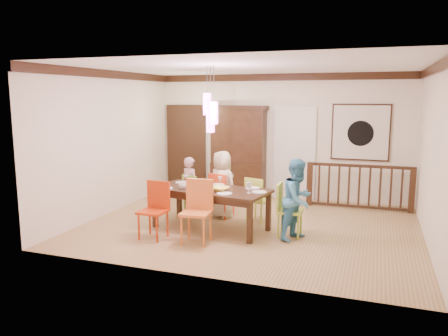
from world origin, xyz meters
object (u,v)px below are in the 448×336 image
(chair_end_right, at_px, (290,206))
(person_far_left, at_px, (190,186))
(dining_table, at_px, (211,193))
(china_hutch, at_px, (238,151))
(person_far_mid, at_px, (222,184))
(chair_far_left, at_px, (195,192))
(balustrade, at_px, (359,186))
(person_end_right, at_px, (298,199))

(chair_end_right, relative_size, person_far_left, 0.78)
(dining_table, xyz_separation_m, china_hutch, (-0.36, 2.75, 0.43))
(china_hutch, bearing_deg, dining_table, -82.62)
(dining_table, height_order, person_far_mid, person_far_mid)
(person_far_mid, bearing_deg, chair_end_right, 173.66)
(dining_table, distance_m, chair_end_right, 1.44)
(china_hutch, distance_m, person_far_left, 2.04)
(chair_far_left, relative_size, balustrade, 0.38)
(dining_table, relative_size, chair_end_right, 2.39)
(person_end_right, bearing_deg, china_hutch, 57.28)
(person_far_left, height_order, person_end_right, person_end_right)
(chair_end_right, bearing_deg, person_far_mid, 62.04)
(chair_end_right, xyz_separation_m, person_end_right, (0.14, -0.11, 0.16))
(person_far_left, bearing_deg, dining_table, 157.88)
(chair_far_left, xyz_separation_m, china_hutch, (0.30, 1.94, 0.61))
(chair_end_right, height_order, china_hutch, china_hutch)
(person_end_right, bearing_deg, person_far_mid, 85.51)
(chair_far_left, height_order, balustrade, balustrade)
(dining_table, bearing_deg, person_far_mid, 104.19)
(chair_far_left, xyz_separation_m, person_far_mid, (0.58, -0.01, 0.19))
(balustrade, height_order, person_far_left, person_far_left)
(china_hutch, relative_size, person_end_right, 1.58)
(chair_far_left, relative_size, chair_end_right, 0.91)
(dining_table, relative_size, china_hutch, 1.01)
(chair_end_right, bearing_deg, balustrade, -25.44)
(balustrade, relative_size, person_far_left, 1.87)
(dining_table, relative_size, person_far_mid, 1.65)
(china_hutch, bearing_deg, chair_far_left, -98.69)
(balustrade, bearing_deg, china_hutch, 171.85)
(chair_far_left, relative_size, china_hutch, 0.38)
(chair_far_left, relative_size, person_end_right, 0.61)
(dining_table, relative_size, person_end_right, 1.60)
(chair_far_left, relative_size, person_far_mid, 0.63)
(chair_far_left, xyz_separation_m, person_end_right, (2.23, -0.86, 0.21))
(dining_table, distance_m, person_far_left, 1.13)
(chair_far_left, distance_m, china_hutch, 2.06)
(china_hutch, height_order, person_end_right, china_hutch)
(chair_end_right, height_order, person_far_left, person_far_left)
(china_hutch, bearing_deg, balustrade, -7.01)
(dining_table, relative_size, person_far_left, 1.86)
(person_far_mid, bearing_deg, chair_far_left, 18.93)
(chair_end_right, relative_size, person_end_right, 0.67)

